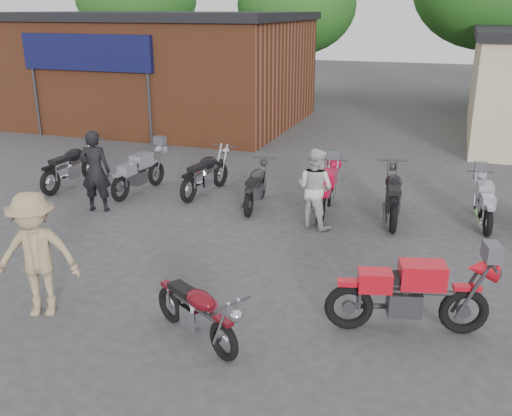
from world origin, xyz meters
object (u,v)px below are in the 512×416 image
(person_dark, at_px, (95,171))
(row_bike_5, at_px, (393,192))
(row_bike_0, at_px, (71,164))
(sportbike, at_px, (411,291))
(row_bike_2, at_px, (206,171))
(row_bike_3, at_px, (256,184))
(person_tan, at_px, (36,255))
(row_bike_1, at_px, (139,170))
(row_bike_6, at_px, (484,201))
(person_light, at_px, (315,188))
(vintage_motorcycle, at_px, (197,308))
(helmet, at_px, (209,306))
(row_bike_4, at_px, (327,189))

(person_dark, distance_m, row_bike_5, 6.64)
(row_bike_0, bearing_deg, sportbike, -112.44)
(row_bike_5, bearing_deg, person_dark, 95.55)
(row_bike_0, height_order, row_bike_2, row_bike_0)
(row_bike_3, bearing_deg, person_tan, 159.60)
(row_bike_1, xyz_separation_m, row_bike_6, (8.08, 0.44, -0.05))
(person_dark, distance_m, person_light, 4.97)
(vintage_motorcycle, distance_m, row_bike_0, 8.32)
(sportbike, relative_size, row_bike_6, 1.21)
(row_bike_0, bearing_deg, row_bike_6, -82.92)
(helmet, bearing_deg, vintage_motorcycle, -78.50)
(vintage_motorcycle, distance_m, row_bike_1, 7.12)
(vintage_motorcycle, xyz_separation_m, row_bike_1, (-4.22, 5.74, 0.07))
(row_bike_1, height_order, row_bike_5, row_bike_5)
(row_bike_0, bearing_deg, person_dark, -125.28)
(row_bike_0, xyz_separation_m, row_bike_6, (10.00, 0.57, -0.08))
(vintage_motorcycle, xyz_separation_m, row_bike_6, (3.86, 6.18, 0.02))
(vintage_motorcycle, height_order, person_light, person_light)
(person_dark, relative_size, row_bike_3, 0.99)
(vintage_motorcycle, distance_m, helmet, 0.88)
(person_light, relative_size, row_bike_0, 0.80)
(helmet, xyz_separation_m, row_bike_2, (-2.45, 5.42, 0.47))
(sportbike, height_order, row_bike_5, sportbike)
(row_bike_3, bearing_deg, row_bike_0, 84.35)
(row_bike_0, relative_size, row_bike_4, 1.07)
(person_dark, relative_size, person_tan, 0.97)
(person_dark, height_order, person_tan, person_tan)
(helmet, bearing_deg, person_tan, -160.44)
(person_dark, xyz_separation_m, row_bike_5, (6.44, 1.61, -0.32))
(helmet, height_order, row_bike_5, row_bike_5)
(person_light, xyz_separation_m, row_bike_3, (-1.60, 0.82, -0.30))
(row_bike_5, bearing_deg, person_light, 114.46)
(person_tan, relative_size, row_bike_1, 0.96)
(row_bike_1, xyz_separation_m, row_bike_5, (6.21, 0.11, 0.04))
(vintage_motorcycle, distance_m, row_bike_4, 5.81)
(vintage_motorcycle, relative_size, person_light, 1.04)
(vintage_motorcycle, xyz_separation_m, sportbike, (2.75, 1.22, 0.13))
(person_light, bearing_deg, person_dark, 27.12)
(helmet, relative_size, row_bike_1, 0.13)
(row_bike_3, bearing_deg, helmet, -175.39)
(sportbike, height_order, row_bike_3, sportbike)
(row_bike_2, bearing_deg, sportbike, -124.35)
(person_light, xyz_separation_m, row_bike_4, (0.06, 0.92, -0.28))
(person_dark, xyz_separation_m, row_bike_1, (0.23, 1.50, -0.35))
(vintage_motorcycle, height_order, person_dark, person_dark)
(row_bike_3, relative_size, row_bike_5, 0.88)
(row_bike_6, bearing_deg, row_bike_0, 86.31)
(row_bike_1, bearing_deg, row_bike_4, -82.49)
(vintage_motorcycle, height_order, person_tan, person_tan)
(vintage_motorcycle, relative_size, helmet, 7.01)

